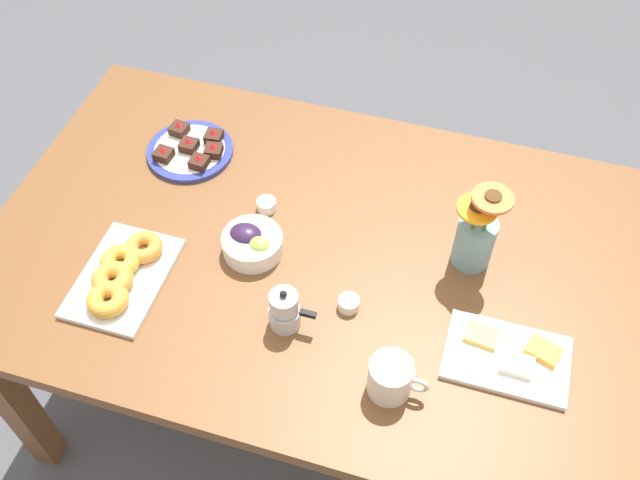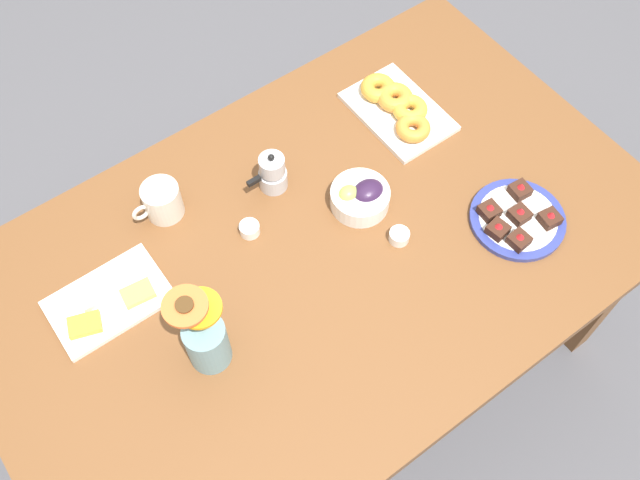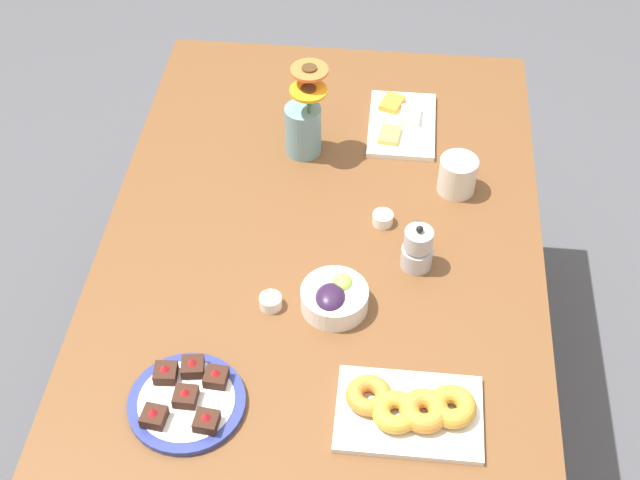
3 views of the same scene
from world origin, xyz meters
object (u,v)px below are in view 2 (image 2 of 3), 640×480
Objects in this scene: dessert_plate at (517,219)px; croissant_platter at (398,107)px; dining_table at (320,266)px; cheese_platter at (108,301)px; flower_vase at (206,339)px; jam_cup_berry at (250,229)px; coffee_mug at (162,201)px; jam_cup_honey at (399,236)px; grape_bowl at (361,197)px; moka_pot at (272,173)px.

croissant_platter is at bearing -87.91° from dessert_plate.
cheese_platter is at bearing -19.45° from dining_table.
croissant_platter is at bearing -159.03° from flower_vase.
dining_table is at bearing 128.49° from jam_cup_berry.
coffee_mug is 2.62× the size of jam_cup_berry.
dining_table is 12.73× the size of coffee_mug.
coffee_mug is at bearing -7.86° from croissant_platter.
dessert_plate is at bearing 92.09° from croissant_platter.
coffee_mug is 0.39m from flower_vase.
dessert_plate reaches higher than jam_cup_honey.
coffee_mug is 0.47m from grape_bowl.
dessert_plate reaches higher than jam_cup_berry.
flower_vase reaches higher than jam_cup_honey.
grape_bowl reaches higher than croissant_platter.
dessert_plate is at bearing 156.87° from cheese_platter.
moka_pot reaches higher than dessert_plate.
dining_table is 0.41m from coffee_mug.
grape_bowl is 0.28m from jam_cup_berry.
dining_table is 33.33× the size of jam_cup_berry.
jam_cup_berry is at bearing 128.27° from coffee_mug.
dessert_plate is at bearing 146.58° from jam_cup_berry.
moka_pot is at bearing 160.77° from coffee_mug.
grape_bowl is at bearing -163.52° from dining_table.
flower_vase is (0.75, 0.29, 0.06)m from croissant_platter.
croissant_platter is 0.52m from jam_cup_berry.
coffee_mug is at bearing -51.73° from jam_cup_berry.
flower_vase is (0.24, 0.21, 0.07)m from jam_cup_berry.
jam_cup_honey is 0.35m from jam_cup_berry.
dessert_plate reaches higher than cheese_platter.
dessert_plate is (-0.89, 0.38, 0.00)m from cheese_platter.
moka_pot reaches higher than croissant_platter.
dining_table is at bearing 27.69° from croissant_platter.
grape_bowl is 0.55× the size of cheese_platter.
cheese_platter is (0.47, -0.16, 0.10)m from dining_table.
dessert_plate is at bearing 153.82° from jam_cup_honey.
jam_cup_berry is at bearing 8.75° from croissant_platter.
jam_cup_honey is at bearing 135.97° from coffee_mug.
cheese_platter reaches higher than jam_cup_honey.
croissant_platter is (-0.41, -0.21, 0.11)m from dining_table.
moka_pot reaches higher than cheese_platter.
moka_pot is (0.39, -0.00, 0.03)m from croissant_platter.
coffee_mug is 0.27m from moka_pot.
grape_bowl is 0.14m from jam_cup_honey.
jam_cup_berry is at bearing -138.63° from flower_vase.
cheese_platter is (0.62, -0.12, -0.02)m from grape_bowl.
coffee_mug is 0.57m from jam_cup_honey.
jam_cup_honey is 0.21× the size of dessert_plate.
dining_table is 0.20m from jam_cup_berry.
dining_table is 0.47m from croissant_platter.
cheese_platter is 0.93× the size of croissant_platter.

